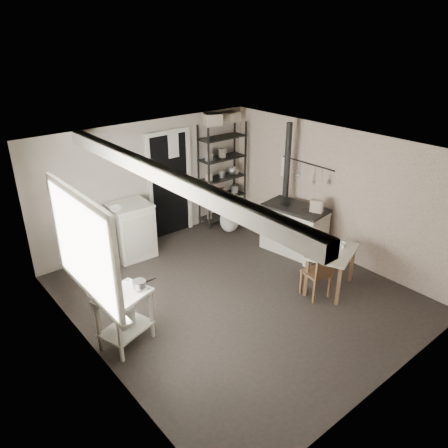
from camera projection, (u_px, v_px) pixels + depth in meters
floor at (236, 294)px, 6.81m from camera, size 5.00×5.00×0.00m
ceiling at (238, 150)px, 5.85m from camera, size 5.00×5.00×0.00m
wall_back at (148, 183)px, 8.08m from camera, size 4.50×0.02×2.30m
wall_front at (394, 306)px, 4.58m from camera, size 4.50×0.02×2.30m
wall_left at (90, 280)px, 5.03m from camera, size 0.02×5.00×2.30m
wall_right at (334, 193)px, 7.63m from camera, size 0.02×5.00×2.30m
window at (82, 247)px, 5.04m from camera, size 0.12×1.76×1.28m
doorway at (170, 186)px, 8.38m from camera, size 0.96×0.10×2.08m
ceiling_beam at (163, 175)px, 5.20m from camera, size 0.18×5.00×0.18m
wallpaper_panel at (333, 193)px, 7.63m from camera, size 0.01×5.00×2.30m
utensil_rail at (307, 164)px, 7.85m from camera, size 0.06×1.20×0.44m
prep_table at (125, 318)px, 5.60m from camera, size 0.78×0.65×0.76m
stockpot at (107, 286)px, 5.31m from camera, size 0.28×0.28×0.30m
saucepan at (139, 284)px, 5.51m from camera, size 0.21×0.21×0.10m
bucket at (127, 316)px, 5.67m from camera, size 0.23×0.23×0.24m
base_cabinets at (112, 238)px, 7.58m from camera, size 1.54×0.72×0.99m
mixing_bowl at (116, 212)px, 7.34m from camera, size 0.34×0.34×0.07m
counter_cup at (95, 217)px, 7.13m from camera, size 0.15×0.15×0.09m
shelf_rack at (222, 178)px, 8.96m from camera, size 0.99×0.39×2.08m
shelf_jar at (210, 162)px, 8.60m from camera, size 0.11×0.11×0.18m
storage_box_a at (213, 129)px, 8.35m from camera, size 0.39×0.37×0.22m
storage_box_b at (231, 126)px, 8.67m from camera, size 0.31×0.29×0.18m
stove at (294, 229)px, 7.95m from camera, size 0.78×1.20×0.88m
stovepipe at (287, 160)px, 7.89m from camera, size 0.11×0.11×1.28m
side_ledge at (317, 234)px, 7.79m from camera, size 0.55×0.38×0.78m
oats_box at (317, 205)px, 7.49m from camera, size 0.20×0.24×0.32m
work_table at (330, 267)px, 6.82m from camera, size 1.05×0.90×0.67m
table_cup at (344, 241)px, 6.72m from camera, size 0.11×0.11×0.08m
chair at (317, 268)px, 6.59m from camera, size 0.41×0.42×0.86m
flour_sack at (230, 220)px, 8.78m from camera, size 0.53×0.50×0.51m
floor_crock at (306, 262)px, 7.58m from camera, size 0.13×0.13×0.13m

